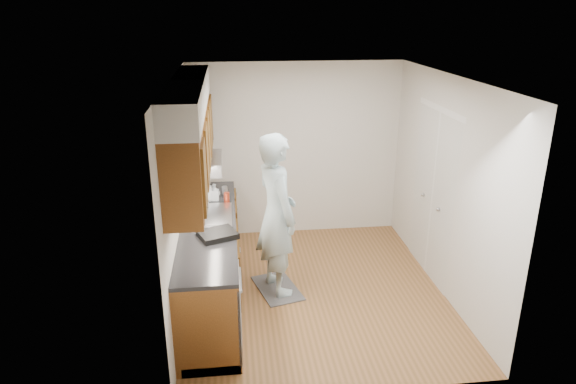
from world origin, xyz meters
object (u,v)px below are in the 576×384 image
Objects in this scene: person at (277,204)px; soap_bottle_a at (208,191)px; soda_can at (227,197)px; steel_can at (225,191)px; dish_rack at (218,234)px; soap_bottle_c at (214,191)px; soap_bottle_b at (215,193)px.

person is 0.99m from soap_bottle_a.
person is 17.28× the size of soda_can.
steel_can reaches higher than dish_rack.
soap_bottle_c is 1.44× the size of steel_can.
soap_bottle_a is (-0.78, 0.60, -0.02)m from person.
soap_bottle_a reaches higher than soda_can.
steel_can is at bearing 96.30° from soda_can.
dish_rack is (0.06, -1.17, -0.06)m from soap_bottle_c.
soap_bottle_a is 0.11m from soap_bottle_c.
soap_bottle_a is 0.25m from steel_can.
person is at bearing -37.38° from soap_bottle_a.
person is 0.77m from soda_can.
soda_can is 0.21m from steel_can.
soap_bottle_b is 1.05× the size of soap_bottle_c.
steel_can is 0.35× the size of dish_rack.
soap_bottle_a is 1.09m from dish_rack.
person reaches higher than soap_bottle_c.
soap_bottle_b reaches higher than soap_bottle_c.
dish_rack is at bearing -87.24° from soap_bottle_c.
steel_can is (0.13, 0.05, -0.03)m from soap_bottle_c.
soap_bottle_c reaches higher than dish_rack.
soda_can is at bearing 28.95° from person.
soap_bottle_b is at bearing 9.78° from soap_bottle_a.
soda_can is 0.96× the size of steel_can.
person is at bearing 14.44° from dish_rack.
dish_rack is (-0.66, -0.48, -0.12)m from person.
steel_can is at bearing 64.69° from dish_rack.
person is 5.86× the size of dish_rack.
soap_bottle_c is at bearing 70.99° from dish_rack.
dish_rack is (0.04, -1.10, -0.07)m from soap_bottle_b.
soap_bottle_a is 2.13× the size of soda_can.
soap_bottle_a is 1.41× the size of soap_bottle_c.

